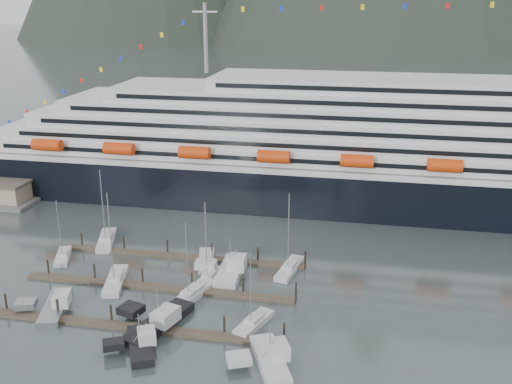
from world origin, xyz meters
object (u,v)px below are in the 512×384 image
sailboat_e (106,241)px  trawler_d (269,359)px  trawler_b (139,344)px  sailboat_h (254,323)px  trawler_e (230,270)px  sailboat_c (209,278)px  sailboat_a (63,257)px  trawler_a (54,306)px  sailboat_f (207,261)px  sailboat_d (192,295)px  trawler_c (158,322)px  sailboat_b (116,281)px  cruise_ship (372,155)px  sailboat_g (290,269)px

sailboat_e → trawler_d: 53.18m
sailboat_e → trawler_d: size_ratio=1.38×
trawler_b → sailboat_h: bearing=-83.4°
sailboat_h → trawler_e: (-7.70, 16.21, 0.56)m
sailboat_c → sailboat_e: size_ratio=0.72×
sailboat_a → trawler_a: bearing=-176.5°
sailboat_f → trawler_a: size_ratio=1.06×
sailboat_d → sailboat_e: bearing=67.9°
sailboat_e → trawler_e: bearing=-126.4°
sailboat_h → sailboat_f: bearing=52.6°
sailboat_d → trawler_c: sailboat_d is taller
sailboat_h → trawler_c: (-14.29, -3.26, 0.50)m
sailboat_b → sailboat_c: 16.43m
cruise_ship → trawler_a: size_ratio=17.19×
sailboat_a → sailboat_e: (4.88, 8.84, 0.05)m
cruise_ship → sailboat_d: bearing=-117.7°
sailboat_f → trawler_c: (-1.05, -23.62, 0.48)m
sailboat_h → sailboat_c: bearing=58.0°
sailboat_c → cruise_ship: bearing=-20.3°
trawler_a → sailboat_d: bearing=-83.8°
sailboat_c → trawler_d: sailboat_c is taller
sailboat_h → trawler_c: sailboat_h is taller
sailboat_c → sailboat_f: (-2.39, 6.71, 0.03)m
cruise_ship → sailboat_f: 51.14m
sailboat_b → sailboat_c: size_ratio=1.50×
sailboat_f → sailboat_h: sailboat_h is taller
sailboat_a → cruise_ship: bearing=-73.5°
sailboat_c → sailboat_d: sailboat_d is taller
sailboat_b → sailboat_e: bearing=15.1°
trawler_d → trawler_e: bearing=1.3°
sailboat_e → sailboat_f: size_ratio=1.26×
sailboat_b → sailboat_d: (14.71, -2.20, -0.04)m
cruise_ship → trawler_a: (-48.52, -62.35, -11.19)m
sailboat_c → trawler_d: size_ratio=0.99×
trawler_d → trawler_b: bearing=66.7°
sailboat_e → trawler_b: (21.15, -35.04, 0.38)m
sailboat_h → trawler_c: 14.66m
trawler_a → trawler_c: trawler_c is taller
sailboat_b → trawler_d: size_ratio=1.49×
sailboat_e → trawler_b: 40.93m
sailboat_a → trawler_d: bearing=-141.4°
sailboat_d → trawler_d: (16.00, -16.31, 0.45)m
sailboat_d → trawler_c: (-2.37, -10.08, 0.48)m
sailboat_e → sailboat_d: bearing=-146.0°
sailboat_c → sailboat_h: bearing=-131.8°
cruise_ship → trawler_c: cruise_ship is taller
sailboat_a → sailboat_c: sailboat_a is taller
sailboat_b → trawler_a: bearing=138.2°
cruise_ship → sailboat_g: size_ratio=13.29×
sailboat_c → trawler_d: bearing=-137.4°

